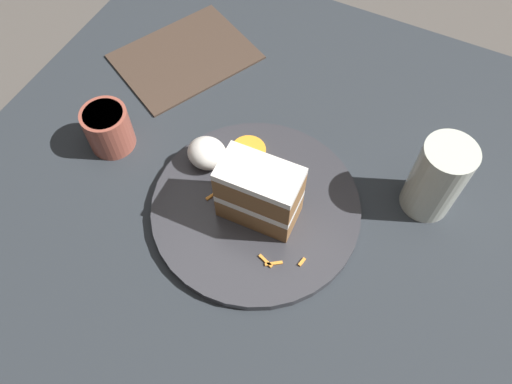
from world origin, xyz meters
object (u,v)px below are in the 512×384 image
menu_card (185,57)px  drinking_glass (435,182)px  cream_dollop (207,154)px  plate (256,208)px  cake_slice (259,193)px  orange_garnish (248,150)px  coffee_mug (108,127)px

menu_card → drinking_glass: bearing=-164.9°
cream_dollop → drinking_glass: drinking_glass is taller
plate → menu_card: bearing=138.6°
plate → cake_slice: 0.06m
cream_dollop → orange_garnish: cream_dollop is taller
orange_garnish → drinking_glass: (0.27, 0.04, 0.04)m
coffee_mug → drinking_glass: bearing=13.6°
plate → cream_dollop: cream_dollop is taller
drinking_glass → coffee_mug: 0.49m
plate → drinking_glass: (0.22, 0.12, 0.05)m
coffee_mug → menu_card: bearing=88.7°
drinking_glass → coffee_mug: size_ratio=1.80×
plate → cream_dollop: size_ratio=5.11×
drinking_glass → cake_slice: bearing=-147.5°
orange_garnish → cream_dollop: bearing=-135.2°
drinking_glass → menu_card: drinking_glass is taller
plate → coffee_mug: 0.26m
orange_garnish → drinking_glass: 0.27m
plate → coffee_mug: size_ratio=4.25×
cake_slice → plate: bearing=46.0°
cream_dollop → coffee_mug: (-0.16, -0.03, 0.00)m
orange_garnish → menu_card: orange_garnish is taller
cake_slice → menu_card: (-0.26, 0.23, -0.06)m
orange_garnish → coffee_mug: 0.22m
plate → drinking_glass: drinking_glass is taller
menu_card → orange_garnish: bearing=171.5°
orange_garnish → menu_card: 0.24m
plate → menu_card: size_ratio=1.32×
orange_garnish → coffee_mug: bearing=-160.8°
orange_garnish → cake_slice: bearing=-54.8°
cake_slice → cream_dollop: cake_slice is taller
cake_slice → coffee_mug: bearing=84.0°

